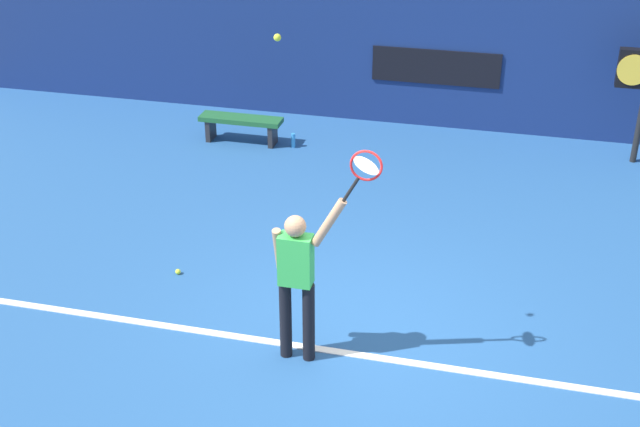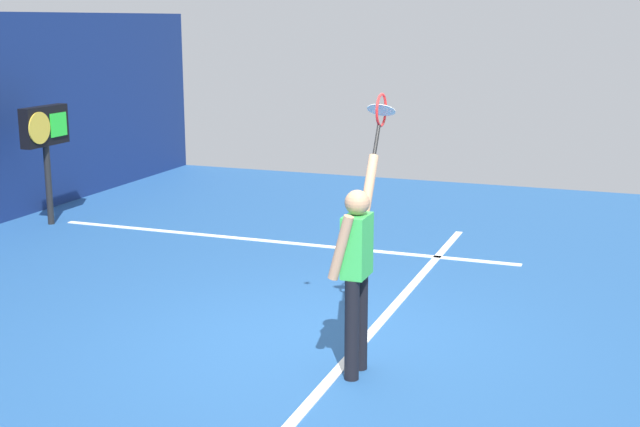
# 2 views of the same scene
# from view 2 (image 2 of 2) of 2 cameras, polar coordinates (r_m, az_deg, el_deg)

# --- Properties ---
(ground_plane) EXTENTS (18.00, 18.00, 0.00)m
(ground_plane) POSITION_cam_2_polar(r_m,az_deg,el_deg) (8.54, -0.05, -8.68)
(ground_plane) COLOR #23518C
(court_baseline) EXTENTS (10.00, 0.10, 0.01)m
(court_baseline) POSITION_cam_2_polar(r_m,az_deg,el_deg) (8.42, 2.44, -8.97)
(court_baseline) COLOR white
(court_baseline) RESTS_ON ground_plane
(court_sideline) EXTENTS (0.10, 7.00, 0.01)m
(court_sideline) POSITION_cam_2_polar(r_m,az_deg,el_deg) (12.36, -3.07, -1.86)
(court_sideline) COLOR white
(court_sideline) RESTS_ON ground_plane
(tennis_player) EXTENTS (0.76, 0.31, 1.94)m
(tennis_player) POSITION_cam_2_polar(r_m,az_deg,el_deg) (7.56, 2.44, -3.49)
(tennis_player) COLOR black
(tennis_player) RESTS_ON ground_plane
(tennis_racket) EXTENTS (0.44, 0.27, 0.61)m
(tennis_racket) POSITION_cam_2_polar(r_m,az_deg,el_deg) (7.94, 4.05, 6.63)
(tennis_racket) COLOR black
(scoreboard_clock) EXTENTS (0.96, 0.20, 1.84)m
(scoreboard_clock) POSITION_cam_2_polar(r_m,az_deg,el_deg) (13.81, -17.76, 5.17)
(scoreboard_clock) COLOR black
(scoreboard_clock) RESTS_ON ground_plane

